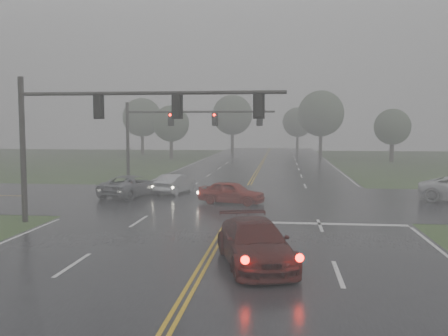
# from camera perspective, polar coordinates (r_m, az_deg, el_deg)

# --- Properties ---
(main_road) EXTENTS (18.00, 160.00, 0.02)m
(main_road) POSITION_cam_1_polar(r_m,az_deg,el_deg) (30.66, 1.63, -4.22)
(main_road) COLOR black
(main_road) RESTS_ON ground
(cross_street) EXTENTS (120.00, 14.00, 0.02)m
(cross_street) POSITION_cam_1_polar(r_m,az_deg,el_deg) (32.63, 1.94, -3.68)
(cross_street) COLOR black
(cross_street) RESTS_ON ground
(stop_bar) EXTENTS (8.50, 0.50, 0.01)m
(stop_bar) POSITION_cam_1_polar(r_m,az_deg,el_deg) (25.10, 10.83, -6.33)
(stop_bar) COLOR silver
(stop_bar) RESTS_ON ground
(sedan_maroon) EXTENTS (3.44, 5.64, 1.53)m
(sedan_maroon) POSITION_cam_1_polar(r_m,az_deg,el_deg) (17.62, 3.55, -11.03)
(sedan_maroon) COLOR #3D0D0B
(sedan_maroon) RESTS_ON ground
(sedan_red) EXTENTS (4.43, 2.76, 1.41)m
(sedan_red) POSITION_cam_1_polar(r_m,az_deg,el_deg) (31.00, 0.86, -4.12)
(sedan_red) COLOR maroon
(sedan_red) RESTS_ON ground
(sedan_silver) EXTENTS (2.38, 4.44, 1.39)m
(sedan_silver) POSITION_cam_1_polar(r_m,az_deg,el_deg) (35.87, -5.59, -2.93)
(sedan_silver) COLOR #A8ABB0
(sedan_silver) RESTS_ON ground
(car_grey) EXTENTS (3.88, 5.75, 1.46)m
(car_grey) POSITION_cam_1_polar(r_m,az_deg,el_deg) (34.73, -10.45, -3.24)
(car_grey) COLOR slate
(car_grey) RESTS_ON ground
(signal_gantry_near) EXTENTS (13.19, 0.32, 7.24)m
(signal_gantry_near) POSITION_cam_1_polar(r_m,az_deg,el_deg) (25.09, -13.91, 5.31)
(signal_gantry_near) COLOR black
(signal_gantry_near) RESTS_ON ground
(signal_gantry_far) EXTENTS (12.36, 0.34, 6.79)m
(signal_gantry_far) POSITION_cam_1_polar(r_m,az_deg,el_deg) (41.48, -5.91, 4.73)
(signal_gantry_far) COLOR black
(signal_gantry_far) RESTS_ON ground
(tree_nw_a) EXTENTS (5.37, 5.37, 7.88)m
(tree_nw_a) POSITION_cam_1_polar(r_m,az_deg,el_deg) (74.22, -6.07, 5.05)
(tree_nw_a) COLOR #332A21
(tree_nw_a) RESTS_ON ground
(tree_ne_a) EXTENTS (6.97, 6.97, 10.23)m
(tree_ne_a) POSITION_cam_1_polar(r_m,az_deg,el_deg) (77.31, 11.02, 6.13)
(tree_ne_a) COLOR #332A21
(tree_ne_a) RESTS_ON ground
(tree_n_mid) EXTENTS (7.02, 7.02, 10.31)m
(tree_n_mid) POSITION_cam_1_polar(r_m,az_deg,el_deg) (87.68, 0.96, 6.08)
(tree_n_mid) COLOR #332A21
(tree_n_mid) RESTS_ON ground
(tree_e_near) EXTENTS (4.89, 4.89, 7.19)m
(tree_e_near) POSITION_cam_1_polar(r_m,az_deg,el_deg) (71.21, 18.68, 4.46)
(tree_e_near) COLOR #332A21
(tree_e_near) RESTS_ON ground
(tree_nw_b) EXTENTS (6.51, 6.51, 9.55)m
(tree_nw_b) POSITION_cam_1_polar(r_m,az_deg,el_deg) (85.25, -9.34, 5.72)
(tree_nw_b) COLOR #332A21
(tree_nw_b) RESTS_ON ground
(tree_n_far) EXTENTS (5.80, 5.80, 8.52)m
(tree_n_far) POSITION_cam_1_polar(r_m,az_deg,el_deg) (98.01, 8.41, 5.20)
(tree_n_far) COLOR #332A21
(tree_n_far) RESTS_ON ground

